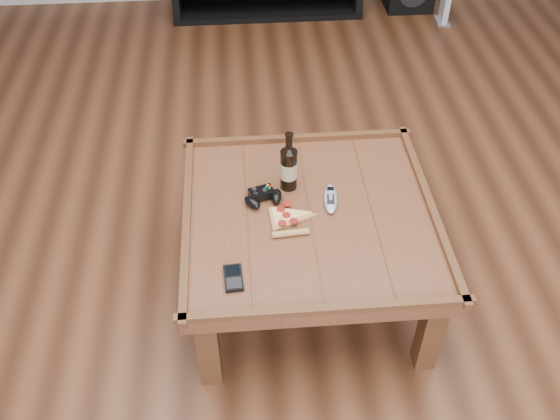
{
  "coord_description": "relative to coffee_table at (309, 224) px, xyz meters",
  "views": [
    {
      "loc": [
        -0.26,
        -1.77,
        2.16
      ],
      "look_at": [
        -0.12,
        -0.04,
        0.52
      ],
      "focal_mm": 40.0,
      "sensor_mm": 36.0,
      "label": 1
    }
  ],
  "objects": [
    {
      "name": "smartphone",
      "position": [
        -0.31,
        -0.32,
        0.07
      ],
      "size": [
        0.07,
        0.13,
        0.02
      ],
      "rotation": [
        0.0,
        0.0,
        0.06
      ],
      "color": "black",
      "rests_on": "coffee_table"
    },
    {
      "name": "game_console",
      "position": [
        1.28,
        2.44,
        -0.3
      ],
      "size": [
        0.1,
        0.17,
        0.2
      ],
      "rotation": [
        0.0,
        0.0,
        -0.08
      ],
      "color": "slate",
      "rests_on": "ground"
    },
    {
      "name": "coffee_table",
      "position": [
        0.0,
        0.0,
        0.0
      ],
      "size": [
        1.03,
        1.03,
        0.48
      ],
      "color": "#512A17",
      "rests_on": "ground"
    },
    {
      "name": "ground",
      "position": [
        0.0,
        0.0,
        -0.39
      ],
      "size": [
        6.0,
        6.0,
        0.0
      ],
      "primitive_type": "plane",
      "color": "#402012",
      "rests_on": "ground"
    },
    {
      "name": "beer_bottle",
      "position": [
        -0.07,
        0.17,
        0.17
      ],
      "size": [
        0.07,
        0.07,
        0.27
      ],
      "color": "black",
      "rests_on": "coffee_table"
    },
    {
      "name": "pizza_slice",
      "position": [
        -0.09,
        -0.03,
        0.07
      ],
      "size": [
        0.17,
        0.27,
        0.03
      ],
      "rotation": [
        0.0,
        0.0,
        0.08
      ],
      "color": "tan",
      "rests_on": "coffee_table"
    },
    {
      "name": "remote_control",
      "position": [
        0.09,
        0.07,
        0.07
      ],
      "size": [
        0.07,
        0.18,
        0.03
      ],
      "rotation": [
        0.0,
        0.0,
        -0.12
      ],
      "color": "#9CA1A9",
      "rests_on": "coffee_table"
    },
    {
      "name": "game_controller",
      "position": [
        -0.18,
        0.09,
        0.08
      ],
      "size": [
        0.17,
        0.14,
        0.05
      ],
      "rotation": [
        0.0,
        0.0,
        0.29
      ],
      "color": "black",
      "rests_on": "coffee_table"
    }
  ]
}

